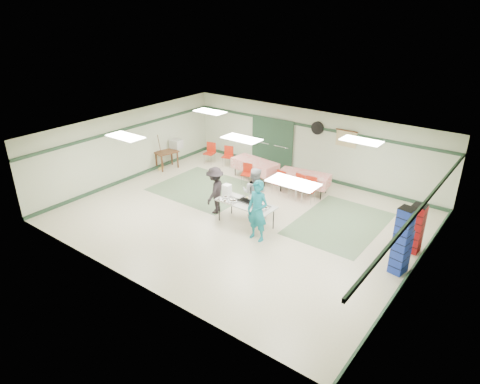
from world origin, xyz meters
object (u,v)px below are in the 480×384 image
Objects in this scene: dining_table_b at (255,165)px; chair_c at (310,187)px; chair_loose_b at (210,151)px; volunteer_dark at (215,190)px; chair_b at (280,180)px; printer_table at (167,154)px; dining_table_a at (304,178)px; crate_stack_blue_b at (401,251)px; volunteer_teal at (258,211)px; chair_d at (247,172)px; crate_stack_red at (416,229)px; volunteer_grey at (255,193)px; serving_table at (246,204)px; crate_stack_blue_a at (402,241)px; broom at (161,152)px; chair_a at (298,184)px; office_printer at (176,144)px; chair_loose_a at (228,154)px.

dining_table_b is 2.81m from chair_c.
chair_c is 5.39m from chair_loose_b.
volunteer_dark is 4.74m from chair_loose_b.
chair_b is 5.18m from printer_table.
dining_table_a is 2.14× the size of chair_loose_b.
volunteer_teal is at bearing -167.30° from crate_stack_blue_b.
chair_d is 6.75m from crate_stack_red.
chair_b is at bearing -95.49° from volunteer_grey.
dining_table_b is at bearing 165.78° from crate_stack_red.
serving_table is 4.73m from crate_stack_blue_a.
volunteer_teal is at bearing -30.24° from broom.
volunteer_teal is at bearing -67.89° from chair_d.
chair_d is 0.55× the size of crate_stack_red.
office_printer reaches higher than chair_a.
chair_b is 0.45× the size of crate_stack_blue_a.
chair_loose_b is 1.49m from office_printer.
volunteer_grey is at bearing 100.93° from serving_table.
dining_table_b is at bearing 156.48° from crate_stack_blue_b.
volunteer_dark is 1.75× the size of chair_c.
chair_a is 0.99× the size of chair_loose_b.
chair_a is (0.08, -0.56, -0.01)m from dining_table_a.
dining_table_a is (-0.57, 3.79, -0.37)m from volunteer_teal.
volunteer_teal is 2.22m from volunteer_dark.
chair_b is 5.72m from crate_stack_blue_a.
serving_table is at bearing -62.60° from chair_loose_a.
volunteer_teal is at bearing -60.68° from chair_loose_a.
printer_table is at bearing -28.93° from volunteer_grey.
dining_table_a is at bearing 25.91° from printer_table.
crate_stack_blue_b is at bearing -90.00° from crate_stack_red.
chair_a reaches higher than chair_loose_a.
volunteer_teal reaches higher than dining_table_b.
crate_stack_blue_b is at bearing 74.78° from volunteer_dark.
crate_stack_blue_b reaches higher than chair_d.
chair_d is (-1.83, 2.09, -0.37)m from volunteer_grey.
chair_d is 2.75m from chair_loose_b.
volunteer_teal reaches higher than dining_table_a.
chair_loose_b is 1.90m from printer_table.
dining_table_a is at bearing 100.03° from volunteer_teal.
chair_a is 2.24m from chair_d.
chair_b is 3.42m from chair_loose_a.
chair_loose_b is (-4.09, 0.86, 0.05)m from chair_b.
dining_table_b is 3.84m from printer_table.
chair_a is (-0.49, 3.23, -0.38)m from volunteer_teal.
crate_stack_blue_b is (6.04, 0.28, -0.18)m from volunteer_dark.
crate_stack_blue_a reaches higher than chair_a.
crate_stack_blue_a is (6.65, -2.41, 0.45)m from chair_d.
crate_stack_blue_a is 1.31m from crate_stack_red.
dining_table_b is at bearing 33.11° from printer_table.
volunteer_dark is 3.26m from dining_table_b.
volunteer_dark reaches higher than serving_table.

